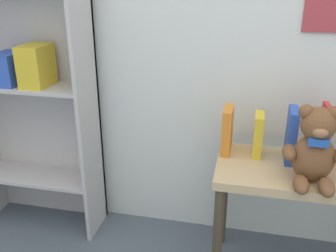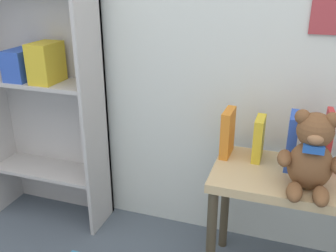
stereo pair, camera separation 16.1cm
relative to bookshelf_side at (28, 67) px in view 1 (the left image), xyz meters
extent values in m
cube|color=#BCB7B2|center=(0.30, -0.03, -0.09)|extent=(0.02, 0.24, 1.53)
cube|color=#BCB7B2|center=(0.00, 0.07, -0.09)|extent=(0.63, 0.02, 1.53)
cube|color=#BCB7B2|center=(0.00, -0.03, -0.57)|extent=(0.59, 0.22, 0.02)
cube|color=#BCB7B2|center=(0.00, -0.03, -0.09)|extent=(0.59, 0.22, 0.02)
cube|color=#2D51B7|center=(-0.07, -0.05, 0.00)|extent=(0.11, 0.17, 0.15)
cube|color=gold|center=(0.07, -0.05, 0.02)|extent=(0.11, 0.17, 0.19)
cube|color=tan|center=(1.28, -0.16, -0.33)|extent=(0.71, 0.37, 0.04)
cylinder|color=#453A29|center=(0.96, -0.32, -0.60)|extent=(0.04, 0.04, 0.50)
cylinder|color=#453A29|center=(0.96, -0.01, -0.60)|extent=(0.04, 0.04, 0.50)
ellipsoid|color=brown|center=(1.28, -0.25, -0.22)|extent=(0.16, 0.12, 0.18)
sphere|color=brown|center=(1.28, -0.25, -0.09)|extent=(0.13, 0.13, 0.13)
sphere|color=brown|center=(1.24, -0.25, -0.04)|extent=(0.05, 0.05, 0.05)
sphere|color=brown|center=(1.33, -0.25, -0.04)|extent=(0.05, 0.05, 0.05)
ellipsoid|color=#9B6842|center=(1.28, -0.30, -0.10)|extent=(0.05, 0.04, 0.04)
ellipsoid|color=brown|center=(1.20, -0.27, -0.20)|extent=(0.05, 0.10, 0.05)
ellipsoid|color=brown|center=(1.24, -0.34, -0.29)|extent=(0.05, 0.11, 0.05)
ellipsoid|color=brown|center=(1.33, -0.34, -0.29)|extent=(0.05, 0.11, 0.05)
cube|color=#2356B2|center=(1.28, -0.30, -0.13)|extent=(0.07, 0.02, 0.03)
cube|color=orange|center=(0.96, -0.07, -0.21)|extent=(0.04, 0.13, 0.20)
cube|color=gold|center=(1.09, -0.07, -0.22)|extent=(0.04, 0.12, 0.18)
cube|color=#2D51B7|center=(1.22, -0.10, -0.20)|extent=(0.04, 0.13, 0.22)
cube|color=red|center=(1.35, -0.07, -0.19)|extent=(0.03, 0.13, 0.24)
camera|label=1|loc=(1.03, -1.57, 0.41)|focal=40.00mm
camera|label=2|loc=(1.18, -1.53, 0.41)|focal=40.00mm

